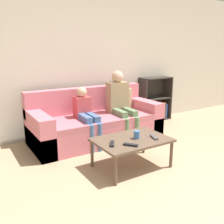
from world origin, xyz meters
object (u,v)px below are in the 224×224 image
object	(u,v)px
couch	(96,123)
person_child	(86,113)
person_adult	(120,100)
tv_remote_0	(131,145)
cup_near	(137,135)
tv_remote_2	(112,144)
bookshelf	(154,104)
coffee_table	(132,142)
tv_remote_1	(154,137)

from	to	relation	value
couch	person_child	distance (m)	0.37
person_adult	person_child	world-z (taller)	person_adult
person_child	couch	bearing A→B (deg)	32.08
tv_remote_0	cup_near	bearing A→B (deg)	-0.50
tv_remote_0	tv_remote_2	world-z (taller)	same
couch	tv_remote_2	bearing A→B (deg)	-109.76
person_adult	person_child	size ratio (longest dim) A/B	1.25
person_adult	bookshelf	bearing A→B (deg)	26.88
bookshelf	tv_remote_0	world-z (taller)	bookshelf
bookshelf	coffee_table	world-z (taller)	bookshelf
coffee_table	tv_remote_0	bearing A→B (deg)	-129.67
coffee_table	tv_remote_2	xyz separation A→B (m)	(-0.32, -0.04, 0.05)
couch	tv_remote_1	world-z (taller)	couch
person_child	person_adult	bearing A→B (deg)	7.20
coffee_table	tv_remote_0	world-z (taller)	tv_remote_0
person_adult	cup_near	world-z (taller)	person_adult
coffee_table	couch	bearing A→B (deg)	84.42
person_adult	coffee_table	bearing A→B (deg)	-111.75
person_child	tv_remote_0	bearing A→B (deg)	-87.75
person_child	tv_remote_2	size ratio (longest dim) A/B	5.37
tv_remote_1	tv_remote_2	bearing A→B (deg)	-169.53
person_child	tv_remote_2	distance (m)	1.07
cup_near	tv_remote_1	distance (m)	0.23
tv_remote_0	tv_remote_1	size ratio (longest dim) A/B	0.93
person_adult	person_child	bearing A→B (deg)	-171.08
cup_near	tv_remote_2	world-z (taller)	cup_near
bookshelf	tv_remote_1	size ratio (longest dim) A/B	5.19
bookshelf	tv_remote_1	bearing A→B (deg)	-131.14
bookshelf	cup_near	xyz separation A→B (m)	(-1.67, -1.59, 0.09)
bookshelf	person_adult	bearing A→B (deg)	-157.54
couch	coffee_table	size ratio (longest dim) A/B	2.31
bookshelf	tv_remote_0	distance (m)	2.57
bookshelf	person_child	world-z (taller)	bookshelf
bookshelf	person_adult	xyz separation A→B (m)	(-1.21, -0.50, 0.31)
bookshelf	cup_near	bearing A→B (deg)	-136.54
person_adult	tv_remote_1	distance (m)	1.24
coffee_table	tv_remote_1	bearing A→B (deg)	-25.61
person_child	cup_near	size ratio (longest dim) A/B	8.94
cup_near	tv_remote_0	bearing A→B (deg)	-142.66
tv_remote_0	tv_remote_1	bearing A→B (deg)	-29.76
person_child	tv_remote_1	size ratio (longest dim) A/B	5.12
coffee_table	cup_near	distance (m)	0.11
bookshelf	person_adult	distance (m)	1.34
tv_remote_1	cup_near	bearing A→B (deg)	172.21
cup_near	tv_remote_1	size ratio (longest dim) A/B	0.57
tv_remote_2	couch	bearing A→B (deg)	103.57
tv_remote_1	tv_remote_2	size ratio (longest dim) A/B	1.05
tv_remote_2	tv_remote_1	bearing A→B (deg)	24.84
bookshelf	tv_remote_1	xyz separation A→B (m)	(-1.47, -1.69, 0.05)
bookshelf	coffee_table	xyz separation A→B (m)	(-1.73, -1.56, 0.01)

